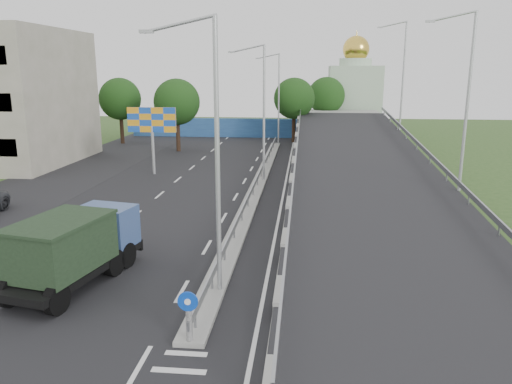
# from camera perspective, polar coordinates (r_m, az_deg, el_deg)

# --- Properties ---
(road_surface) EXTENTS (26.00, 90.00, 0.04)m
(road_surface) POSITION_cam_1_polar(r_m,az_deg,el_deg) (33.28, -5.66, -0.95)
(road_surface) COLOR black
(road_surface) RESTS_ON ground
(parking_strip) EXTENTS (8.00, 90.00, 0.05)m
(parking_strip) POSITION_cam_1_polar(r_m,az_deg,el_deg) (38.01, -25.26, -0.37)
(parking_strip) COLOR black
(parking_strip) RESTS_ON ground
(median) EXTENTS (1.00, 44.00, 0.20)m
(median) POSITION_cam_1_polar(r_m,az_deg,el_deg) (36.67, 0.16, 0.66)
(median) COLOR gray
(median) RESTS_ON ground
(overpass_ramp) EXTENTS (10.00, 50.00, 3.50)m
(overpass_ramp) POSITION_cam_1_polar(r_m,az_deg,el_deg) (36.39, 12.01, 2.91)
(overpass_ramp) COLOR gray
(overpass_ramp) RESTS_ON ground
(median_guardrail) EXTENTS (0.09, 44.00, 0.71)m
(median_guardrail) POSITION_cam_1_polar(r_m,az_deg,el_deg) (36.53, 0.16, 1.65)
(median_guardrail) COLOR gray
(median_guardrail) RESTS_ON median
(sign_bollard) EXTENTS (0.64, 0.23, 1.67)m
(sign_bollard) POSITION_cam_1_polar(r_m,az_deg,el_deg) (15.95, -7.70, -13.88)
(sign_bollard) COLOR black
(sign_bollard) RESTS_ON median
(lamp_post_near) EXTENTS (2.74, 0.18, 10.08)m
(lamp_post_near) POSITION_cam_1_polar(r_m,az_deg,el_deg) (18.05, -5.06, 5.45)
(lamp_post_near) COLOR #B2B5B7
(lamp_post_near) RESTS_ON median
(lamp_post_mid) EXTENTS (2.74, 0.18, 10.08)m
(lamp_post_mid) POSITION_cam_1_polar(r_m,az_deg,el_deg) (37.79, 0.63, 9.81)
(lamp_post_mid) COLOR #B2B5B7
(lamp_post_mid) RESTS_ON median
(lamp_post_far) EXTENTS (2.74, 0.18, 10.08)m
(lamp_post_far) POSITION_cam_1_polar(r_m,az_deg,el_deg) (57.71, 2.43, 11.15)
(lamp_post_far) COLOR #B2B5B7
(lamp_post_far) RESTS_ON median
(blue_wall) EXTENTS (30.00, 0.50, 2.40)m
(blue_wall) POSITION_cam_1_polar(r_m,az_deg,el_deg) (64.39, -0.97, 7.31)
(blue_wall) COLOR navy
(blue_wall) RESTS_ON ground
(church) EXTENTS (7.00, 7.00, 13.80)m
(church) POSITION_cam_1_polar(r_m,az_deg,el_deg) (71.91, 11.14, 11.02)
(church) COLOR #B2CCAD
(church) RESTS_ON ground
(billboard) EXTENTS (4.00, 0.24, 5.50)m
(billboard) POSITION_cam_1_polar(r_m,az_deg,el_deg) (41.68, -11.81, 7.65)
(billboard) COLOR #B2B5B7
(billboard) RESTS_ON ground
(tree_left_mid) EXTENTS (4.80, 4.80, 7.60)m
(tree_left_mid) POSITION_cam_1_polar(r_m,az_deg,el_deg) (53.38, -9.04, 10.11)
(tree_left_mid) COLOR black
(tree_left_mid) RESTS_ON ground
(tree_median_far) EXTENTS (4.80, 4.80, 7.60)m
(tree_median_far) POSITION_cam_1_polar(r_m,az_deg,el_deg) (59.65, 4.39, 10.60)
(tree_median_far) COLOR black
(tree_median_far) RESTS_ON ground
(tree_left_far) EXTENTS (4.80, 4.80, 7.60)m
(tree_left_far) POSITION_cam_1_polar(r_m,az_deg,el_deg) (60.57, -15.28, 10.21)
(tree_left_far) COLOR black
(tree_left_far) RESTS_ON ground
(tree_ramp_far) EXTENTS (4.80, 4.80, 7.60)m
(tree_ramp_far) POSITION_cam_1_polar(r_m,az_deg,el_deg) (66.68, 8.04, 10.83)
(tree_ramp_far) COLOR black
(tree_ramp_far) RESTS_ON ground
(dump_truck) EXTENTS (3.63, 6.89, 2.89)m
(dump_truck) POSITION_cam_1_polar(r_m,az_deg,el_deg) (21.30, -19.96, -5.73)
(dump_truck) COLOR black
(dump_truck) RESTS_ON ground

